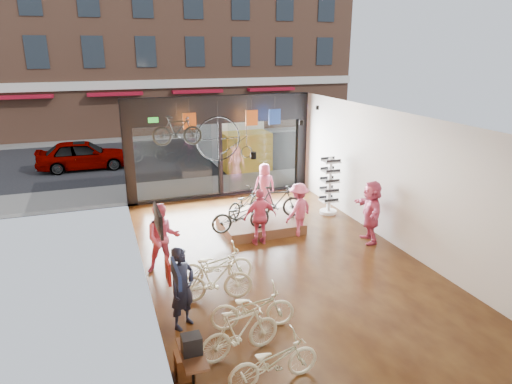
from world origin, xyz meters
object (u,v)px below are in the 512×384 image
floor_bike_0 (273,361)px  customer_5 (371,212)px  street_car (83,155)px  customer_1 (163,238)px  floor_bike_4 (216,266)px  floor_bike_3 (215,280)px  customer_4 (265,185)px  sunglasses_rack (329,186)px  floor_bike_1 (240,332)px  hung_bike (177,131)px  penny_farthing (227,140)px  display_bike_left (241,216)px  floor_bike_2 (252,308)px  display_bike_mid (277,202)px  display_platform (260,225)px  box_truck (233,136)px  display_bike_right (245,202)px  customer_0 (182,288)px  customer_3 (299,210)px  customer_2 (260,217)px

floor_bike_0 → customer_5: 6.70m
street_car → customer_1: 11.71m
floor_bike_4 → floor_bike_3: bearing=167.3°
floor_bike_4 → customer_4: bearing=-29.1°
floor_bike_4 → sunglasses_rack: size_ratio=0.92×
customer_1 → customer_5: bearing=2.7°
floor_bike_1 → customer_5: 6.37m
street_car → hung_bike: hung_bike is taller
penny_farthing → display_bike_left: bearing=-98.3°
floor_bike_0 → floor_bike_1: 0.94m
floor_bike_2 → floor_bike_4: bearing=16.9°
display_bike_left → penny_farthing: 3.18m
floor_bike_1 → display_bike_mid: 6.49m
floor_bike_0 → display_platform: bearing=-21.4°
floor_bike_1 → floor_bike_4: bearing=-15.6°
penny_farthing → floor_bike_2: bearing=-102.3°
customer_1 → sunglasses_rack: (5.95, 2.39, 0.08)m
box_truck → display_bike_right: size_ratio=4.12×
display_platform → display_bike_right: (-0.29, 0.63, 0.57)m
street_car → floor_bike_4: 12.98m
box_truck → customer_4: 6.79m
display_platform → customer_4: (0.90, 2.00, 0.63)m
display_bike_right → hung_bike: (-1.83, 1.29, 2.20)m
floor_bike_2 → customer_4: (2.85, 6.91, 0.33)m
floor_bike_1 → display_bike_mid: display_bike_mid is taller
display_bike_mid → customer_4: bearing=3.7°
display_bike_left → display_platform: bearing=-55.8°
display_bike_left → customer_4: bearing=-35.7°
display_platform → customer_4: size_ratio=1.53×
customer_5 → hung_bike: hung_bike is taller
customer_4 → hung_bike: (-3.02, -0.09, 2.14)m
display_bike_right → customer_0: 5.83m
customer_5 → penny_farthing: size_ratio=0.98×
street_car → customer_5: (7.95, -11.66, 0.23)m
box_truck → hung_bike: hung_bike is taller
floor_bike_2 → penny_farthing: size_ratio=0.91×
floor_bike_4 → sunglasses_rack: (4.89, 3.47, 0.51)m
customer_5 → customer_3: bearing=-108.0°
box_truck → display_bike_mid: size_ratio=3.93×
floor_bike_3 → floor_bike_4: (0.21, 0.74, -0.04)m
floor_bike_2 → sunglasses_rack: size_ratio=0.87×
customer_0 → hung_bike: hung_bike is taller
box_truck → display_bike_mid: box_truck is taller
display_platform → customer_2: customer_2 is taller
floor_bike_2 → customer_0: bearing=78.2°
customer_5 → hung_bike: 6.49m
display_bike_mid → floor_bike_3: bearing=154.3°
penny_farthing → display_bike_right: bearing=-83.9°
floor_bike_3 → display_platform: floor_bike_3 is taller
floor_bike_0 → customer_3: (3.08, 5.74, 0.38)m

